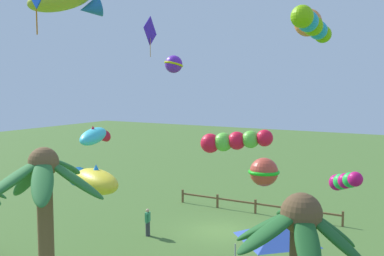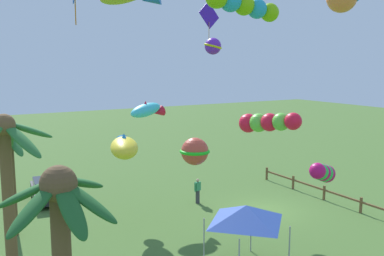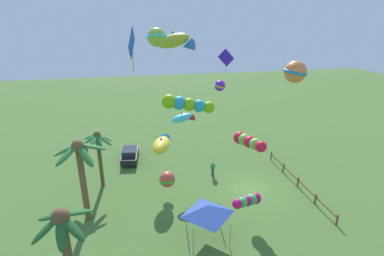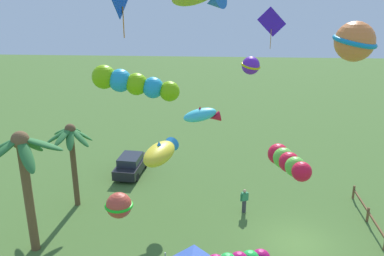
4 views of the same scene
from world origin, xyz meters
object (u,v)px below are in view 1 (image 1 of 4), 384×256
kite_diamond_0 (150,32)px  kite_fish_4 (94,180)px  kite_ball_3 (264,172)px  kite_ball_9 (174,64)px  spectator_0 (148,222)px  kite_tube_7 (312,25)px  kite_tube_10 (233,141)px  kite_fish_6 (95,136)px  kite_tube_1 (345,181)px  festival_tent (276,232)px  kite_fish_11 (65,0)px  palm_tree_0 (45,207)px  kite_ball_5 (308,23)px

kite_diamond_0 → kite_fish_4: kite_diamond_0 is taller
kite_ball_3 → kite_ball_9: bearing=-36.9°
spectator_0 → kite_diamond_0: 10.97m
kite_tube_7 → kite_tube_10: bearing=-46.5°
kite_diamond_0 → kite_fish_6: kite_diamond_0 is taller
kite_diamond_0 → kite_tube_1: bearing=170.4°
kite_tube_1 → kite_fish_4: bearing=22.3°
kite_fish_4 → kite_tube_7: size_ratio=1.25×
festival_tent → kite_fish_6: (10.12, -0.05, 3.50)m
festival_tent → kite_ball_9: bearing=-21.3°
kite_tube_10 → kite_fish_11: kite_fish_11 is taller
festival_tent → kite_fish_6: kite_fish_6 is taller
kite_ball_9 → kite_tube_10: 5.26m
kite_diamond_0 → palm_tree_0: bearing=111.8°
spectator_0 → festival_tent: 9.29m
festival_tent → kite_fish_4: size_ratio=0.80×
kite_tube_7 → palm_tree_0: bearing=49.8°
palm_tree_0 → kite_fish_4: (3.93, -6.49, -0.78)m
kite_tube_10 → kite_ball_3: bearing=122.4°
kite_fish_4 → kite_tube_10: 7.95m
spectator_0 → kite_fish_6: (1.41, 2.75, 5.15)m
kite_tube_10 → kite_fish_11: size_ratio=0.97×
kite_tube_1 → kite_ball_3: kite_ball_3 is taller
kite_fish_11 → kite_tube_1: bearing=-170.6°
kite_fish_6 → kite_tube_1: bearing=-171.4°
kite_ball_9 → kite_fish_11: size_ratio=0.35×
kite_diamond_0 → kite_ball_9: 3.32m
palm_tree_0 → kite_ball_3: (-4.63, -5.98, 0.53)m
palm_tree_0 → kite_tube_10: 13.27m
spectator_0 → kite_ball_9: 9.15m
kite_tube_1 → kite_fish_11: 16.50m
kite_ball_5 → kite_fish_11: size_ratio=0.48×
kite_ball_5 → kite_fish_6: size_ratio=0.76×
kite_tube_1 → kite_tube_7: kite_tube_7 is taller
kite_diamond_0 → kite_ball_9: size_ratio=1.61×
kite_ball_9 → festival_tent: bearing=158.7°
palm_tree_0 → kite_ball_5: size_ratio=3.51×
kite_fish_4 → kite_fish_6: bearing=-48.9°
kite_ball_9 → kite_ball_5: bearing=-153.4°
kite_tube_7 → kite_ball_9: bearing=-27.3°
kite_tube_1 → kite_fish_11: (13.93, 2.32, 8.53)m
festival_tent → kite_tube_10: kite_tube_10 is taller
kite_ball_5 → kite_fish_6: 12.64m
kite_fish_4 → kite_fish_11: kite_fish_11 is taller
festival_tent → kite_ball_3: bearing=100.2°
festival_tent → kite_tube_7: 8.73m
kite_ball_5 → kite_fish_6: (9.57, 5.75, -5.92)m
kite_diamond_0 → kite_tube_10: 7.96m
festival_tent → kite_ball_5: (0.54, -5.80, 9.41)m
kite_fish_11 → kite_ball_5: bearing=-150.7°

